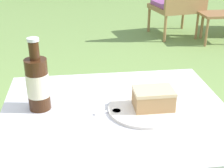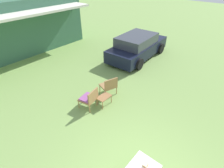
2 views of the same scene
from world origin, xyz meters
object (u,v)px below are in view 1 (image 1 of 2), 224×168
garden_side_table (223,17)px  patio_table (116,130)px  cake_on_plate (149,103)px  wicker_chair_cushioned (179,3)px  cola_bottle_near (38,83)px

garden_side_table → patio_table: 3.26m
cake_on_plate → wicker_chair_cushioned: bearing=69.6°
wicker_chair_cushioned → cola_bottle_near: bearing=53.1°
garden_side_table → cake_on_plate: (-1.61, -2.77, 0.40)m
cake_on_plate → cola_bottle_near: bearing=170.6°
wicker_chair_cushioned → cake_on_plate: bearing=59.3°
patio_table → cola_bottle_near: (-0.25, 0.05, 0.18)m
garden_side_table → cake_on_plate: bearing=-120.3°
cake_on_plate → cola_bottle_near: (-0.36, 0.06, 0.07)m
patio_table → cake_on_plate: size_ratio=3.19×
garden_side_table → patio_table: (-1.72, -2.75, 0.29)m
cola_bottle_near → patio_table: bearing=-10.2°
wicker_chair_cushioned → garden_side_table: wicker_chair_cushioned is taller
wicker_chair_cushioned → cake_on_plate: 3.29m
garden_side_table → cola_bottle_near: size_ratio=2.25×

